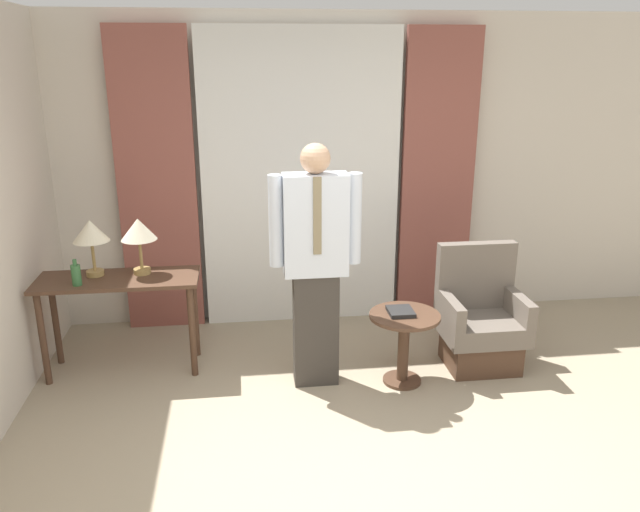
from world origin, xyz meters
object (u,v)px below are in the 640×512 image
(desk, at_px, (119,294))
(table_lamp_right, at_px, (139,232))
(table_lamp_left, at_px, (91,233))
(bottle_near_edge, at_px, (76,275))
(book, at_px, (401,311))
(armchair, at_px, (480,323))
(side_table, at_px, (404,336))
(person, at_px, (316,258))

(desk, relative_size, table_lamp_right, 2.77)
(desk, bearing_deg, table_lamp_left, 156.25)
(table_lamp_left, relative_size, table_lamp_right, 1.00)
(table_lamp_left, distance_m, bottle_near_edge, 0.33)
(table_lamp_left, xyz_separation_m, book, (2.23, -0.53, -0.52))
(table_lamp_left, bearing_deg, table_lamp_right, 0.00)
(bottle_near_edge, xyz_separation_m, book, (2.32, -0.33, -0.27))
(table_lamp_left, xyz_separation_m, armchair, (2.93, -0.34, -0.74))
(side_table, distance_m, book, 0.19)
(person, distance_m, side_table, 0.88)
(person, height_order, armchair, person)
(bottle_near_edge, xyz_separation_m, armchair, (3.01, -0.14, -0.49))
(bottle_near_edge, height_order, side_table, bottle_near_edge)
(desk, xyz_separation_m, table_lamp_right, (0.17, 0.08, 0.46))
(bottle_near_edge, bearing_deg, table_lamp_left, 66.63)
(desk, height_order, bottle_near_edge, bottle_near_edge)
(table_lamp_left, height_order, side_table, table_lamp_left)
(table_lamp_left, distance_m, table_lamp_right, 0.35)
(person, distance_m, armchair, 1.46)
(person, bearing_deg, table_lamp_left, 164.18)
(desk, xyz_separation_m, armchair, (2.76, -0.26, -0.28))
(table_lamp_left, distance_m, person, 1.69)
(armchair, relative_size, book, 4.68)
(person, height_order, side_table, person)
(table_lamp_right, xyz_separation_m, book, (1.89, -0.53, -0.52))
(table_lamp_right, height_order, person, person)
(desk, bearing_deg, side_table, -12.79)
(desk, distance_m, table_lamp_right, 0.50)
(table_lamp_right, relative_size, side_table, 0.79)
(person, bearing_deg, book, -6.55)
(person, xyz_separation_m, armchair, (1.31, 0.12, -0.63))
(desk, relative_size, table_lamp_left, 2.77)
(table_lamp_right, bearing_deg, bottle_near_edge, -155.30)
(desk, xyz_separation_m, person, (1.45, -0.38, 0.35))
(armchair, bearing_deg, book, -164.74)
(desk, xyz_separation_m, side_table, (2.09, -0.47, -0.25))
(table_lamp_left, xyz_separation_m, table_lamp_right, (0.35, 0.00, 0.00))
(bottle_near_edge, bearing_deg, desk, 25.33)
(table_lamp_left, relative_size, armchair, 0.45)
(armchair, height_order, side_table, armchair)
(table_lamp_right, bearing_deg, table_lamp_left, 180.00)
(book, bearing_deg, side_table, -37.25)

